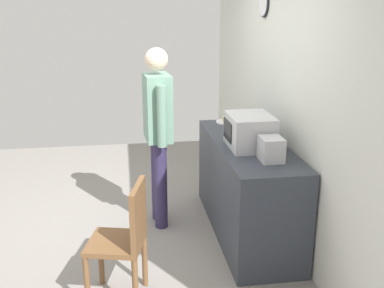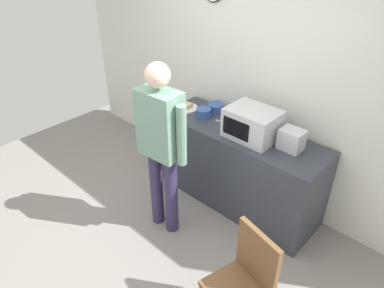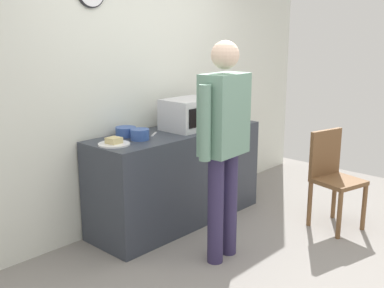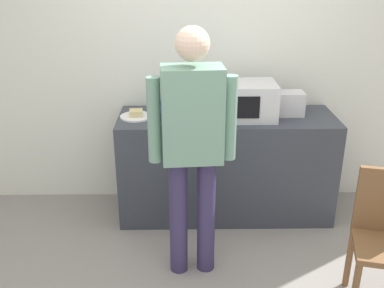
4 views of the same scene
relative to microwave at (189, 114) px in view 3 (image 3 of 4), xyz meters
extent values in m
plane|color=gray|center=(-0.33, -1.19, -1.07)|extent=(6.00, 6.00, 0.00)
cube|color=silver|center=(-0.33, 0.41, 0.23)|extent=(5.40, 0.10, 2.60)
cube|color=#333842|center=(-0.14, 0.03, -0.61)|extent=(1.85, 0.62, 0.92)
cube|color=silver|center=(0.00, 0.00, 0.00)|extent=(0.50, 0.38, 0.30)
cube|color=black|center=(-0.06, -0.19, 0.00)|extent=(0.30, 0.01, 0.18)
cylinder|color=white|center=(-0.92, 0.02, -0.14)|extent=(0.27, 0.27, 0.01)
cube|color=#CCB97E|center=(-0.92, 0.02, -0.11)|extent=(0.12, 0.12, 0.05)
cylinder|color=#33519E|center=(-0.63, 0.21, -0.11)|extent=(0.19, 0.19, 0.09)
cylinder|color=#33519E|center=(-0.64, 0.00, -0.10)|extent=(0.17, 0.17, 0.10)
cube|color=silver|center=(0.40, 0.07, -0.05)|extent=(0.22, 0.18, 0.20)
cube|color=silver|center=(-0.07, 0.25, -0.15)|extent=(0.03, 0.17, 0.01)
cube|color=silver|center=(-0.41, 0.07, -0.15)|extent=(0.15, 0.11, 0.01)
cylinder|color=#31294E|center=(-0.35, -0.79, -0.62)|extent=(0.13, 0.13, 0.90)
cylinder|color=#31294E|center=(-0.55, -0.81, -0.62)|extent=(0.13, 0.13, 0.90)
cube|color=gray|center=(-0.45, -0.80, 0.15)|extent=(0.42, 0.27, 0.64)
cylinder|color=gray|center=(-0.21, -0.78, 0.12)|extent=(0.09, 0.09, 0.58)
cylinder|color=gray|center=(-0.70, -0.82, 0.12)|extent=(0.09, 0.09, 0.58)
sphere|color=beige|center=(-0.45, -0.80, 0.61)|extent=(0.22, 0.22, 0.22)
cylinder|color=brown|center=(0.55, -1.35, -0.85)|extent=(0.04, 0.04, 0.45)
cylinder|color=brown|center=(0.90, -1.44, -0.85)|extent=(0.04, 0.04, 0.45)
cylinder|color=brown|center=(0.64, -1.01, -0.85)|extent=(0.04, 0.04, 0.45)
cylinder|color=brown|center=(0.98, -1.09, -0.85)|extent=(0.04, 0.04, 0.45)
cube|color=brown|center=(0.77, -1.22, -0.60)|extent=(0.48, 0.48, 0.04)
cube|color=brown|center=(0.81, -1.05, -0.36)|extent=(0.40, 0.13, 0.45)
camera|label=1|loc=(3.81, -1.11, 1.08)|focal=42.18mm
camera|label=2|loc=(1.65, -2.64, 1.68)|focal=33.22mm
camera|label=3|loc=(-3.25, -3.04, 0.77)|focal=43.24mm
camera|label=4|loc=(-0.50, -3.56, 1.09)|focal=41.81mm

